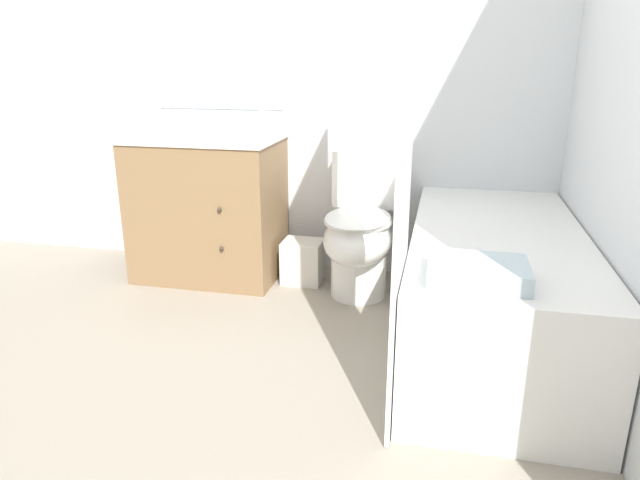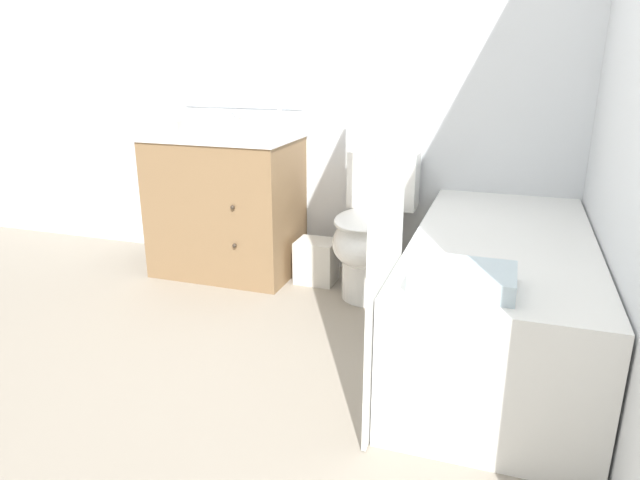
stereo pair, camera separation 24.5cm
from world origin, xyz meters
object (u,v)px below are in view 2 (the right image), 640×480
(wastebasket, at_px, (316,261))
(hand_towel_folded, at_px, (168,127))
(toilet, at_px, (372,233))
(bath_towel_folded, at_px, (463,277))
(bathtub, at_px, (498,295))
(tissue_box, at_px, (244,127))
(sink_faucet, at_px, (238,124))
(soap_dispenser, at_px, (279,123))
(vanity_cabinet, at_px, (227,202))

(wastebasket, relative_size, hand_towel_folded, 1.03)
(toilet, relative_size, bath_towel_folded, 2.28)
(bathtub, relative_size, tissue_box, 12.26)
(hand_towel_folded, bearing_deg, sink_faucet, 53.40)
(soap_dispenser, relative_size, bath_towel_folded, 0.48)
(sink_faucet, relative_size, tissue_box, 1.09)
(toilet, bearing_deg, bath_towel_folded, -62.04)
(tissue_box, bearing_deg, wastebasket, 4.96)
(tissue_box, relative_size, soap_dispenser, 0.84)
(sink_faucet, distance_m, hand_towel_folded, 0.43)
(toilet, height_order, bath_towel_folded, toilet)
(sink_faucet, xyz_separation_m, soap_dispenser, (0.33, -0.15, 0.03))
(wastebasket, bearing_deg, bath_towel_folded, -51.66)
(tissue_box, distance_m, hand_towel_folded, 0.42)
(toilet, xyz_separation_m, hand_towel_folded, (-1.16, -0.06, 0.52))
(tissue_box, xyz_separation_m, bath_towel_folded, (1.31, -1.10, -0.31))
(bath_towel_folded, bearing_deg, hand_towel_folded, 150.19)
(bathtub, xyz_separation_m, soap_dispenser, (-1.24, 0.57, 0.63))
(hand_towel_folded, bearing_deg, toilet, 2.93)
(vanity_cabinet, height_order, toilet, vanity_cabinet)
(wastebasket, bearing_deg, toilet, -15.01)
(wastebasket, relative_size, soap_dispenser, 1.58)
(toilet, bearing_deg, vanity_cabinet, 173.95)
(sink_faucet, distance_m, tissue_box, 0.27)
(tissue_box, bearing_deg, vanity_cabinet, 165.26)
(sink_faucet, bearing_deg, wastebasket, -19.06)
(hand_towel_folded, bearing_deg, tissue_box, 15.90)
(toilet, relative_size, soap_dispenser, 4.80)
(toilet, distance_m, soap_dispenser, 0.80)
(vanity_cabinet, xyz_separation_m, sink_faucet, (-0.00, 0.19, 0.44))
(bathtub, distance_m, hand_towel_folded, 1.96)
(sink_faucet, relative_size, toilet, 0.19)
(wastebasket, xyz_separation_m, tissue_box, (-0.41, -0.04, 0.75))
(sink_faucet, distance_m, bath_towel_folded, 1.99)
(vanity_cabinet, height_order, hand_towel_folded, hand_towel_folded)
(wastebasket, xyz_separation_m, bath_towel_folded, (0.89, -1.13, 0.45))
(sink_faucet, distance_m, toilet, 1.08)
(sink_faucet, bearing_deg, vanity_cabinet, -90.00)
(sink_faucet, relative_size, bathtub, 0.09)
(sink_faucet, distance_m, soap_dispenser, 0.37)
(bathtub, xyz_separation_m, bath_towel_folded, (-0.11, -0.60, 0.30))
(vanity_cabinet, relative_size, bath_towel_folded, 2.54)
(bathtub, distance_m, soap_dispenser, 1.50)
(toilet, height_order, wastebasket, toilet)
(toilet, bearing_deg, hand_towel_folded, -177.07)
(bathtub, bearing_deg, sink_faucet, 155.25)
(toilet, height_order, tissue_box, tissue_box)
(sink_faucet, height_order, wastebasket, sink_faucet)
(bathtub, bearing_deg, soap_dispenser, 155.29)
(wastebasket, distance_m, bath_towel_folded, 1.51)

